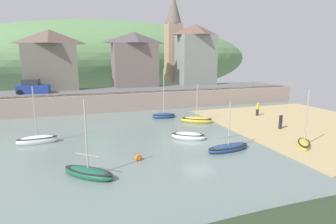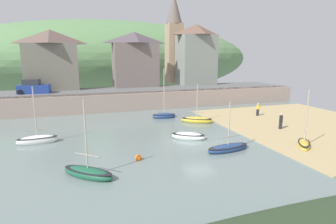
{
  "view_description": "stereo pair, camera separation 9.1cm",
  "coord_description": "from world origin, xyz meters",
  "px_view_note": "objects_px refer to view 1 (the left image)",
  "views": [
    {
      "loc": [
        -9.97,
        -20.82,
        7.52
      ],
      "look_at": [
        -1.55,
        3.96,
        2.13
      ],
      "focal_mm": 29.38,
      "sensor_mm": 36.0,
      "label": 1
    },
    {
      "loc": [
        -9.88,
        -20.85,
        7.52
      ],
      "look_at": [
        -1.55,
        3.96,
        2.13
      ],
      "focal_mm": 29.38,
      "sensor_mm": 36.0,
      "label": 2
    }
  ],
  "objects_px": {
    "dinghy_open_wooden": "(197,120)",
    "sailboat_far_left": "(88,173)",
    "waterfront_building_centre": "(135,59)",
    "rowboat_small_beached": "(228,148)",
    "sailboat_white_hull": "(164,115)",
    "motorboat_with_cabin": "(37,140)",
    "person_on_slipway": "(258,109)",
    "waterfront_building_right": "(196,54)",
    "waterfront_building_left": "(51,59)",
    "sailboat_nearest_shore": "(304,144)",
    "person_near_water": "(281,120)",
    "mooring_buoy": "(138,158)",
    "church_with_spire": "(173,38)",
    "parked_car_near_slipway": "(33,88)",
    "sailboat_tall_mast": "(188,136)"
  },
  "relations": [
    {
      "from": "sailboat_white_hull",
      "to": "parked_car_near_slipway",
      "type": "height_order",
      "value": "sailboat_white_hull"
    },
    {
      "from": "church_with_spire",
      "to": "person_on_slipway",
      "type": "bearing_deg",
      "value": -81.01
    },
    {
      "from": "mooring_buoy",
      "to": "waterfront_building_left",
      "type": "bearing_deg",
      "value": 104.84
    },
    {
      "from": "church_with_spire",
      "to": "dinghy_open_wooden",
      "type": "height_order",
      "value": "church_with_spire"
    },
    {
      "from": "parked_car_near_slipway",
      "to": "motorboat_with_cabin",
      "type": "bearing_deg",
      "value": -76.29
    },
    {
      "from": "waterfront_building_right",
      "to": "church_with_spire",
      "type": "xyz_separation_m",
      "value": [
        -2.78,
        4.0,
        3.03
      ]
    },
    {
      "from": "waterfront_building_centre",
      "to": "sailboat_far_left",
      "type": "distance_m",
      "value": 31.25
    },
    {
      "from": "waterfront_building_right",
      "to": "sailboat_white_hull",
      "type": "height_order",
      "value": "waterfront_building_right"
    },
    {
      "from": "waterfront_building_left",
      "to": "sailboat_white_hull",
      "type": "bearing_deg",
      "value": -47.72
    },
    {
      "from": "rowboat_small_beached",
      "to": "person_near_water",
      "type": "bearing_deg",
      "value": 17.41
    },
    {
      "from": "waterfront_building_left",
      "to": "mooring_buoy",
      "type": "distance_m",
      "value": 29.04
    },
    {
      "from": "waterfront_building_centre",
      "to": "person_on_slipway",
      "type": "xyz_separation_m",
      "value": [
        11.75,
        -17.64,
        -5.95
      ]
    },
    {
      "from": "dinghy_open_wooden",
      "to": "mooring_buoy",
      "type": "bearing_deg",
      "value": -103.35
    },
    {
      "from": "person_on_slipway",
      "to": "motorboat_with_cabin",
      "type": "bearing_deg",
      "value": -173.01
    },
    {
      "from": "rowboat_small_beached",
      "to": "person_on_slipway",
      "type": "relative_size",
      "value": 2.58
    },
    {
      "from": "parked_car_near_slipway",
      "to": "person_on_slipway",
      "type": "relative_size",
      "value": 2.63
    },
    {
      "from": "waterfront_building_right",
      "to": "sailboat_white_hull",
      "type": "distance_m",
      "value": 19.61
    },
    {
      "from": "sailboat_white_hull",
      "to": "mooring_buoy",
      "type": "bearing_deg",
      "value": -108.07
    },
    {
      "from": "motorboat_with_cabin",
      "to": "dinghy_open_wooden",
      "type": "bearing_deg",
      "value": 4.94
    },
    {
      "from": "church_with_spire",
      "to": "rowboat_small_beached",
      "type": "distance_m",
      "value": 34.01
    },
    {
      "from": "waterfront_building_centre",
      "to": "person_on_slipway",
      "type": "distance_m",
      "value": 22.02
    },
    {
      "from": "dinghy_open_wooden",
      "to": "sailboat_far_left",
      "type": "xyz_separation_m",
      "value": [
        -12.51,
        -11.0,
        -0.01
      ]
    },
    {
      "from": "rowboat_small_beached",
      "to": "sailboat_nearest_shore",
      "type": "bearing_deg",
      "value": -18.0
    },
    {
      "from": "sailboat_far_left",
      "to": "motorboat_with_cabin",
      "type": "xyz_separation_m",
      "value": [
        -3.85,
        8.38,
        0.05
      ]
    },
    {
      "from": "rowboat_small_beached",
      "to": "sailboat_nearest_shore",
      "type": "relative_size",
      "value": 0.84
    },
    {
      "from": "sailboat_nearest_shore",
      "to": "church_with_spire",
      "type": "bearing_deg",
      "value": 40.39
    },
    {
      "from": "motorboat_with_cabin",
      "to": "mooring_buoy",
      "type": "distance_m",
      "value": 9.96
    },
    {
      "from": "waterfront_building_centre",
      "to": "rowboat_small_beached",
      "type": "bearing_deg",
      "value": -86.64
    },
    {
      "from": "sailboat_white_hull",
      "to": "parked_car_near_slipway",
      "type": "relative_size",
      "value": 1.45
    },
    {
      "from": "person_on_slipway",
      "to": "person_near_water",
      "type": "height_order",
      "value": "same"
    },
    {
      "from": "waterfront_building_centre",
      "to": "rowboat_small_beached",
      "type": "xyz_separation_m",
      "value": [
        1.62,
        -27.64,
        -6.71
      ]
    },
    {
      "from": "sailboat_white_hull",
      "to": "mooring_buoy",
      "type": "xyz_separation_m",
      "value": [
        -6.07,
        -12.67,
        -0.14
      ]
    },
    {
      "from": "sailboat_tall_mast",
      "to": "motorboat_with_cabin",
      "type": "bearing_deg",
      "value": -160.95
    },
    {
      "from": "rowboat_small_beached",
      "to": "waterfront_building_right",
      "type": "bearing_deg",
      "value": 63.77
    },
    {
      "from": "dinghy_open_wooden",
      "to": "mooring_buoy",
      "type": "xyz_separation_m",
      "value": [
        -8.9,
        -9.22,
        -0.13
      ]
    },
    {
      "from": "waterfront_building_centre",
      "to": "sailboat_white_hull",
      "type": "distance_m",
      "value": 16.07
    },
    {
      "from": "motorboat_with_cabin",
      "to": "person_near_water",
      "type": "distance_m",
      "value": 23.41
    },
    {
      "from": "sailboat_white_hull",
      "to": "person_near_water",
      "type": "distance_m",
      "value": 13.32
    },
    {
      "from": "sailboat_nearest_shore",
      "to": "mooring_buoy",
      "type": "distance_m",
      "value": 13.88
    },
    {
      "from": "sailboat_nearest_shore",
      "to": "mooring_buoy",
      "type": "relative_size",
      "value": 9.83
    },
    {
      "from": "person_near_water",
      "to": "sailboat_far_left",
      "type": "bearing_deg",
      "value": -164.63
    },
    {
      "from": "rowboat_small_beached",
      "to": "sailboat_white_hull",
      "type": "distance_m",
      "value": 13.07
    },
    {
      "from": "sailboat_tall_mast",
      "to": "sailboat_nearest_shore",
      "type": "height_order",
      "value": "sailboat_nearest_shore"
    },
    {
      "from": "waterfront_building_right",
      "to": "rowboat_small_beached",
      "type": "relative_size",
      "value": 2.52
    },
    {
      "from": "sailboat_nearest_shore",
      "to": "waterfront_building_centre",
      "type": "bearing_deg",
      "value": 56.47
    },
    {
      "from": "waterfront_building_centre",
      "to": "parked_car_near_slipway",
      "type": "bearing_deg",
      "value": -163.53
    },
    {
      "from": "sailboat_white_hull",
      "to": "motorboat_with_cabin",
      "type": "height_order",
      "value": "sailboat_white_hull"
    },
    {
      "from": "waterfront_building_right",
      "to": "person_near_water",
      "type": "height_order",
      "value": "waterfront_building_right"
    },
    {
      "from": "dinghy_open_wooden",
      "to": "person_near_water",
      "type": "distance_m",
      "value": 8.92
    },
    {
      "from": "mooring_buoy",
      "to": "sailboat_far_left",
      "type": "bearing_deg",
      "value": -153.72
    }
  ]
}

